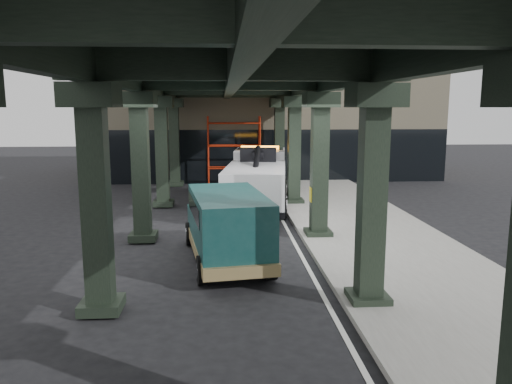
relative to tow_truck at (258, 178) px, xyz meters
name	(u,v)px	position (x,y,z in m)	size (l,w,h in m)	color
ground	(246,257)	(-0.90, -7.52, -1.37)	(90.00, 90.00, 0.00)	black
sidewalk	(371,235)	(3.60, -5.52, -1.30)	(5.00, 40.00, 0.15)	gray
lane_stripe	(292,239)	(0.80, -5.52, -1.36)	(0.12, 38.00, 0.01)	silver
viaduct	(230,78)	(-1.30, -5.52, 4.09)	(7.40, 32.00, 6.40)	black
building	(261,115)	(1.10, 12.48, 2.63)	(22.00, 10.00, 8.00)	#C6B793
scaffolding	(234,149)	(-0.90, 7.12, 0.74)	(3.08, 0.88, 4.00)	red
tow_truck	(258,178)	(0.00, 0.00, 0.00)	(3.39, 8.78, 2.81)	black
towed_van	(227,225)	(-1.48, -8.09, -0.24)	(2.70, 5.42, 2.11)	#113E3D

